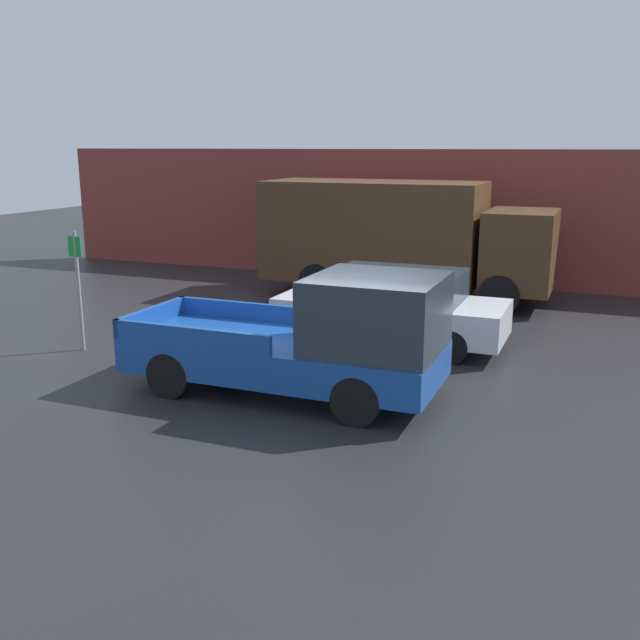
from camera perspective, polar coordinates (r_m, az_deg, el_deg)
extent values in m
plane|color=#232326|center=(11.82, 2.07, -6.09)|extent=(60.00, 60.00, 0.00)
cube|color=brown|center=(21.38, 11.89, 7.97)|extent=(28.00, 0.15, 3.92)
cube|color=#194799|center=(11.82, -2.99, -2.87)|extent=(5.20, 2.05, 0.58)
cube|color=#28333D|center=(11.03, 4.56, 0.55)|extent=(1.98, 1.92, 1.16)
cube|color=#194799|center=(13.06, -5.87, 0.71)|extent=(2.86, 0.10, 0.32)
cube|color=#194799|center=(11.43, -10.42, -1.34)|extent=(2.86, 0.10, 0.32)
cube|color=#194799|center=(12.96, -13.29, 0.32)|extent=(0.10, 2.05, 0.32)
cylinder|color=black|center=(12.17, 5.76, -3.68)|extent=(0.76, 0.26, 0.76)
cylinder|color=black|center=(10.53, 2.94, -6.44)|extent=(0.76, 0.26, 0.76)
cylinder|color=black|center=(13.38, -7.60, -2.11)|extent=(0.76, 0.26, 0.76)
cylinder|color=black|center=(11.91, -11.90, -4.30)|extent=(0.76, 0.26, 0.76)
cube|color=silver|center=(14.73, 5.70, 0.38)|extent=(4.64, 1.89, 0.69)
cube|color=#28333D|center=(14.55, 6.28, 2.82)|extent=(2.55, 1.66, 0.61)
cylinder|color=black|center=(15.28, 11.76, -0.49)|extent=(0.65, 0.22, 0.65)
cylinder|color=black|center=(13.67, 10.45, -2.11)|extent=(0.65, 0.22, 0.65)
cylinder|color=black|center=(16.02, 1.60, 0.46)|extent=(0.65, 0.22, 0.65)
cylinder|color=black|center=(14.49, -0.75, -0.97)|extent=(0.65, 0.22, 0.65)
cube|color=#472D19|center=(18.66, 15.71, 5.40)|extent=(1.67, 2.40, 1.98)
cube|color=#472D19|center=(19.43, 4.30, 7.14)|extent=(5.77, 2.52, 2.63)
cylinder|color=black|center=(19.96, 15.05, 3.14)|extent=(0.99, 0.30, 0.99)
cylinder|color=black|center=(17.76, 14.11, 1.92)|extent=(0.99, 0.30, 0.99)
cylinder|color=black|center=(21.04, 2.12, 4.13)|extent=(0.99, 0.30, 0.99)
cylinder|color=black|center=(18.97, -0.21, 3.08)|extent=(0.99, 0.30, 0.99)
cylinder|color=gray|center=(14.90, -18.71, 2.15)|extent=(0.07, 0.07, 2.40)
cube|color=#198C33|center=(14.74, -19.03, 5.57)|extent=(0.30, 0.02, 0.40)
cube|color=gold|center=(21.21, 12.14, 4.03)|extent=(0.45, 0.40, 1.08)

